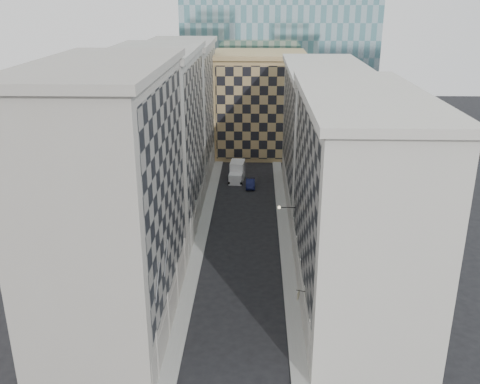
# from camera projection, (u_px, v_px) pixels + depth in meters

# --- Properties ---
(sidewalk_west) EXTENTS (1.50, 100.00, 0.15)m
(sidewalk_west) POSITION_uv_depth(u_px,v_px,m) (202.00, 233.00, 67.97)
(sidewalk_west) COLOR gray
(sidewalk_west) RESTS_ON ground
(sidewalk_east) EXTENTS (1.50, 100.00, 0.15)m
(sidewalk_east) POSITION_uv_depth(u_px,v_px,m) (285.00, 235.00, 67.66)
(sidewalk_east) COLOR gray
(sidewalk_east) RESTS_ON ground
(bldg_left_a) EXTENTS (10.80, 22.80, 23.70)m
(bldg_left_a) POSITION_uv_depth(u_px,v_px,m) (112.00, 201.00, 46.25)
(bldg_left_a) COLOR #A39C92
(bldg_left_a) RESTS_ON ground
(bldg_left_b) EXTENTS (10.80, 22.80, 22.70)m
(bldg_left_b) POSITION_uv_depth(u_px,v_px,m) (157.00, 141.00, 67.03)
(bldg_left_b) COLOR #99978E
(bldg_left_b) RESTS_ON ground
(bldg_left_c) EXTENTS (10.80, 22.80, 21.70)m
(bldg_left_c) POSITION_uv_depth(u_px,v_px,m) (181.00, 110.00, 87.82)
(bldg_left_c) COLOR #A39C92
(bldg_left_c) RESTS_ON ground
(bldg_right_a) EXTENTS (10.80, 26.80, 20.70)m
(bldg_right_a) POSITION_uv_depth(u_px,v_px,m) (355.00, 203.00, 49.87)
(bldg_right_a) COLOR beige
(bldg_right_a) RESTS_ON ground
(bldg_right_b) EXTENTS (10.80, 28.80, 19.70)m
(bldg_right_b) POSITION_uv_depth(u_px,v_px,m) (323.00, 136.00, 75.33)
(bldg_right_b) COLOR beige
(bldg_right_b) RESTS_ON ground
(tan_block) EXTENTS (16.80, 14.80, 18.80)m
(tan_block) POSITION_uv_depth(u_px,v_px,m) (259.00, 103.00, 100.00)
(tan_block) COLOR tan
(tan_block) RESTS_ON ground
(church_tower) EXTENTS (7.20, 7.20, 51.50)m
(church_tower) POSITION_uv_depth(u_px,v_px,m) (250.00, 3.00, 107.17)
(church_tower) COLOR #292620
(church_tower) RESTS_ON ground
(flagpoles_left) EXTENTS (0.10, 6.33, 2.33)m
(flagpoles_left) POSITION_uv_depth(u_px,v_px,m) (162.00, 269.00, 42.75)
(flagpoles_left) COLOR gray
(flagpoles_left) RESTS_ON ground
(bracket_lamp) EXTENTS (1.98, 0.36, 0.36)m
(bracket_lamp) POSITION_uv_depth(u_px,v_px,m) (281.00, 207.00, 59.93)
(bracket_lamp) COLOR black
(bracket_lamp) RESTS_ON ground
(box_truck) EXTENTS (2.58, 5.53, 2.96)m
(box_truck) POSITION_uv_depth(u_px,v_px,m) (237.00, 172.00, 87.34)
(box_truck) COLOR white
(box_truck) RESTS_ON ground
(dark_car) EXTENTS (1.45, 4.02, 1.32)m
(dark_car) POSITION_uv_depth(u_px,v_px,m) (250.00, 183.00, 84.21)
(dark_car) COLOR #10153C
(dark_car) RESTS_ON ground
(shop_sign) EXTENTS (0.80, 0.70, 0.79)m
(shop_sign) POSITION_uv_depth(u_px,v_px,m) (299.00, 294.00, 47.05)
(shop_sign) COLOR black
(shop_sign) RESTS_ON ground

